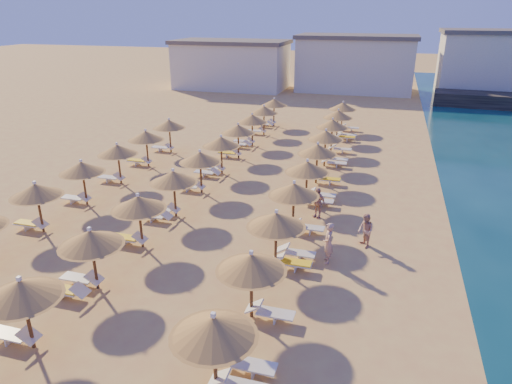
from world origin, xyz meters
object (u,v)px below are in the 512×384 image
(beachgoer_b, at_px, (365,231))
(beachgoer_c, at_px, (318,202))
(beachgoer_a, at_px, (328,243))
(parasol_row_west, at_px, (188,167))
(parasol_row_east, at_px, (301,178))

(beachgoer_b, height_order, beachgoer_c, beachgoer_c)
(beachgoer_b, relative_size, beachgoer_c, 0.98)
(beachgoer_b, bearing_deg, beachgoer_a, -68.97)
(beachgoer_a, bearing_deg, beachgoer_c, -177.59)
(parasol_row_west, distance_m, beachgoer_b, 10.35)
(beachgoer_b, bearing_deg, parasol_row_east, -155.54)
(parasol_row_east, bearing_deg, beachgoer_a, -64.25)
(beachgoer_c, bearing_deg, beachgoer_a, -48.69)
(beachgoer_a, distance_m, beachgoer_c, 4.72)
(beachgoer_b, distance_m, beachgoer_c, 3.76)
(parasol_row_east, xyz_separation_m, beachgoer_b, (3.56, -2.42, -1.37))
(parasol_row_east, distance_m, beachgoer_a, 4.96)
(parasol_row_east, height_order, beachgoer_c, parasol_row_east)
(parasol_row_east, height_order, parasol_row_west, same)
(parasol_row_west, bearing_deg, beachgoer_a, -26.96)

